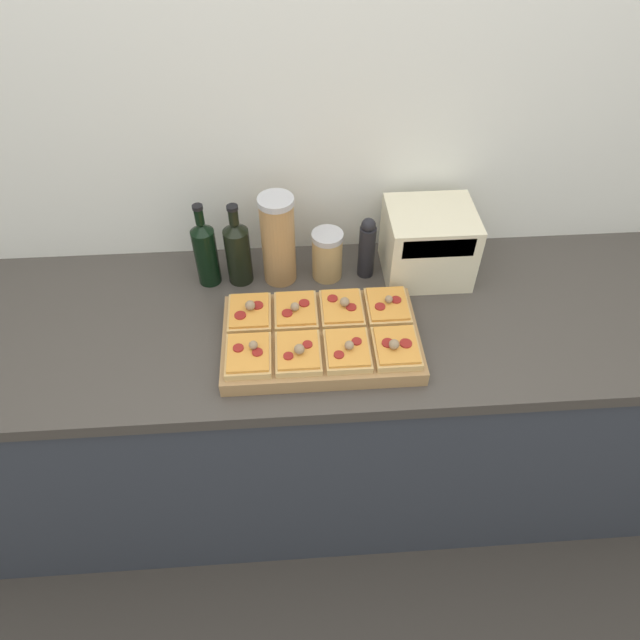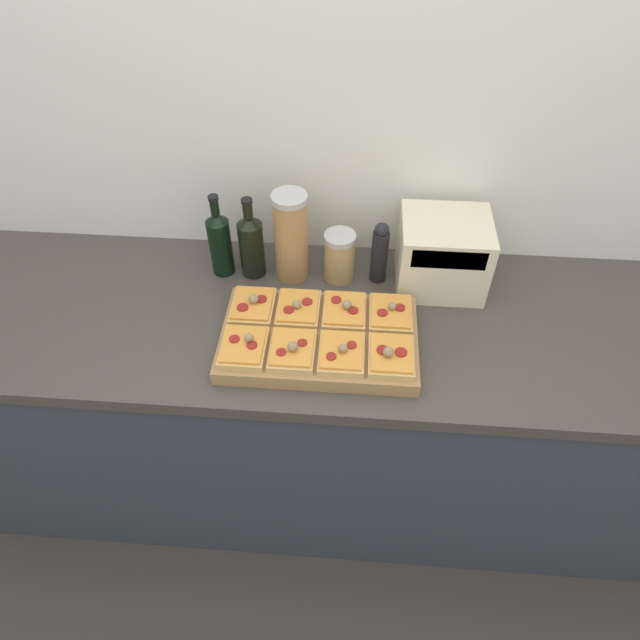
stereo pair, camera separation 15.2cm
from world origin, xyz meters
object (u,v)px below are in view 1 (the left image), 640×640
at_px(olive_oil_bottle, 206,252).
at_px(toaster_oven, 428,243).
at_px(pepper_mill, 367,248).
at_px(grain_jar_short, 327,255).
at_px(cutting_board, 321,339).
at_px(wine_bottle, 238,251).
at_px(grain_jar_tall, 278,240).

xyz_separation_m(olive_oil_bottle, toaster_oven, (0.65, -0.00, -0.00)).
bearing_deg(pepper_mill, grain_jar_short, 180.00).
height_order(cutting_board, wine_bottle, wine_bottle).
relative_size(cutting_board, toaster_oven, 1.89).
height_order(grain_jar_tall, grain_jar_short, grain_jar_tall).
height_order(cutting_board, pepper_mill, pepper_mill).
xyz_separation_m(olive_oil_bottle, wine_bottle, (0.09, 0.00, -0.00)).
distance_m(grain_jar_tall, grain_jar_short, 0.16).
xyz_separation_m(cutting_board, wine_bottle, (-0.22, 0.28, 0.09)).
distance_m(olive_oil_bottle, toaster_oven, 0.65).
relative_size(grain_jar_short, toaster_oven, 0.57).
xyz_separation_m(cutting_board, olive_oil_bottle, (-0.32, 0.28, 0.09)).
height_order(wine_bottle, grain_jar_tall, grain_jar_tall).
bearing_deg(pepper_mill, cutting_board, -118.87).
bearing_deg(wine_bottle, grain_jar_short, 0.00).
bearing_deg(cutting_board, toaster_oven, 39.89).
bearing_deg(grain_jar_tall, pepper_mill, -0.00).
bearing_deg(cutting_board, wine_bottle, 128.22).
relative_size(cutting_board, grain_jar_tall, 1.85).
bearing_deg(wine_bottle, toaster_oven, -0.09).
height_order(cutting_board, olive_oil_bottle, olive_oil_bottle).
bearing_deg(wine_bottle, olive_oil_bottle, 180.00).
bearing_deg(olive_oil_bottle, cutting_board, -41.84).
bearing_deg(pepper_mill, wine_bottle, 180.00).
xyz_separation_m(wine_bottle, toaster_oven, (0.56, -0.00, -0.00)).
relative_size(cutting_board, grain_jar_short, 3.33).
xyz_separation_m(grain_jar_short, toaster_oven, (0.30, -0.00, 0.03)).
xyz_separation_m(olive_oil_bottle, grain_jar_tall, (0.21, 0.00, 0.03)).
height_order(grain_jar_tall, pepper_mill, grain_jar_tall).
relative_size(pepper_mill, toaster_oven, 0.73).
bearing_deg(toaster_oven, cutting_board, -140.11).
xyz_separation_m(cutting_board, grain_jar_tall, (-0.10, 0.28, 0.12)).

